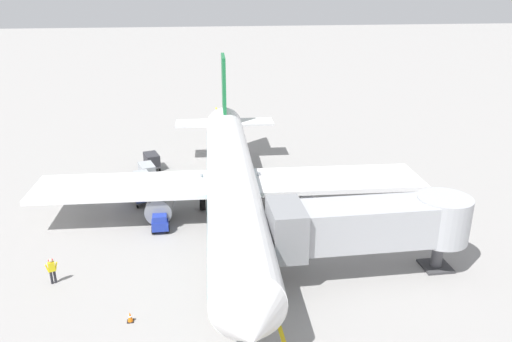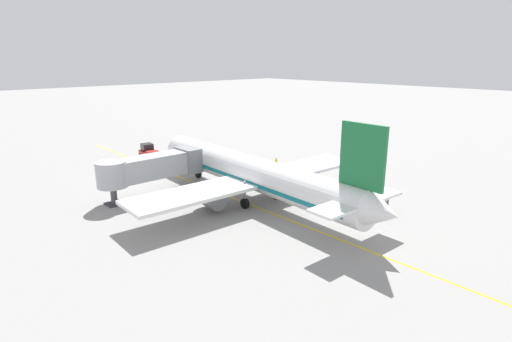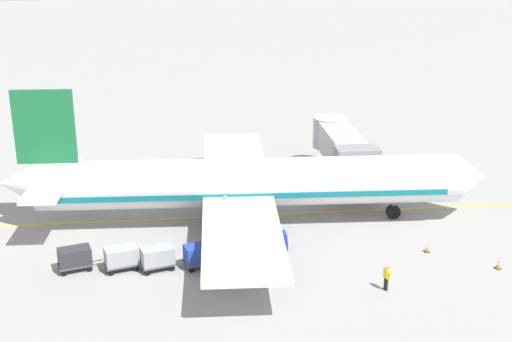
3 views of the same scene
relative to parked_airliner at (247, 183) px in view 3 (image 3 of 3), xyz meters
name	(u,v)px [view 3 (image 3 of 3)]	position (x,y,z in m)	size (l,w,h in m)	color
ground_plane	(272,215)	(-1.23, 2.10, -3.19)	(400.00, 400.00, 0.00)	gray
gate_lead_in_line	(272,215)	(-1.23, 2.10, -3.18)	(0.24, 80.00, 0.01)	gold
parked_airliner	(247,183)	(0.00, 0.00, 0.00)	(30.21, 37.32, 10.63)	white
jet_bridge	(342,147)	(-7.62, 9.16, 0.27)	(12.59, 3.50, 4.98)	#A8AAAF
baggage_tug_lead	(270,243)	(5.47, 1.09, -2.47)	(1.33, 2.53, 1.62)	#1E339E
baggage_cart_front	(201,254)	(7.21, -3.83, -2.24)	(1.87, 2.98, 1.58)	#4C4C51
baggage_cart_second_in_train	(157,257)	(7.30, -6.68, -2.24)	(1.87, 2.98, 1.58)	#4C4C51
baggage_cart_third_in_train	(121,257)	(7.06, -9.06, -2.24)	(1.87, 2.98, 1.58)	#4C4C51
baggage_cart_tail_end	(75,257)	(6.79, -12.11, -2.24)	(1.87, 2.98, 1.58)	#4C4C51
ground_crew_wing_walker	(386,276)	(11.67, 7.58, -2.23)	(0.70, 0.37, 1.69)	#232328
safety_cone_nose_left	(427,248)	(6.69, 12.03, -2.90)	(0.36, 0.36, 0.59)	black
safety_cone_nose_right	(498,265)	(9.67, 15.86, -2.90)	(0.36, 0.36, 0.59)	black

